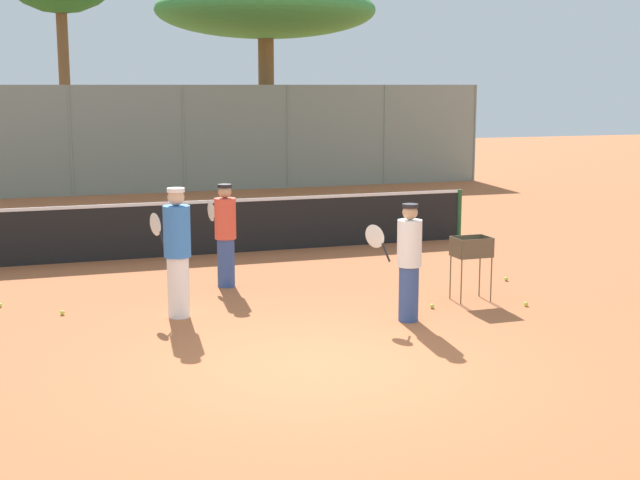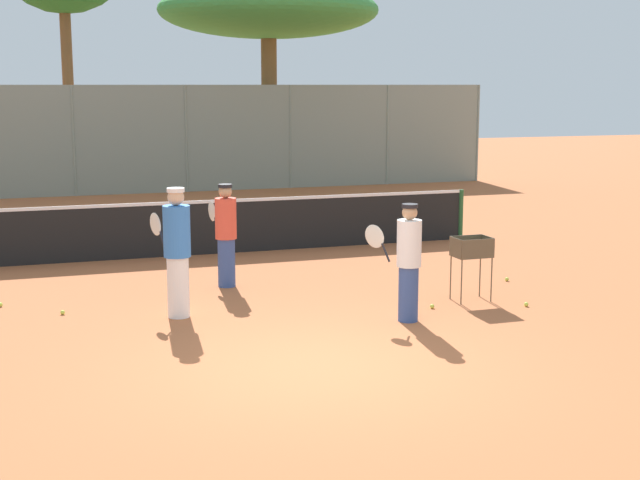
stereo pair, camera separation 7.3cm
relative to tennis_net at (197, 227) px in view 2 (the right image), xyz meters
name	(u,v)px [view 2 (the right image)]	position (x,y,z in m)	size (l,w,h in m)	color
ground_plane	(317,367)	(0.00, -7.40, -0.56)	(80.00, 80.00, 0.00)	#B26038
tennis_net	(197,227)	(0.00, 0.00, 0.00)	(11.52, 0.10, 1.07)	#26592D
back_fence	(131,140)	(0.00, 10.43, 1.08)	(23.54, 0.08, 3.28)	gray
tree_1	(268,12)	(4.81, 12.16, 5.09)	(7.26, 7.26, 6.60)	brown
player_white_outfit	(408,261)	(1.87, -5.82, 0.31)	(0.69, 0.70, 1.66)	#334C8C
player_red_cap	(177,251)	(-1.15, -4.57, 0.41)	(0.51, 0.89, 1.86)	white
player_yellow_shirt	(226,234)	(-0.07, -2.87, 0.32)	(0.35, 0.89, 1.70)	#334C8C
ball_cart	(473,253)	(3.30, -5.03, 0.19)	(0.56, 0.41, 0.99)	brown
tennis_ball_0	(186,304)	(-0.95, -4.00, -0.53)	(0.07, 0.07, 0.07)	#D1E54C
tennis_ball_2	(432,306)	(2.51, -5.30, -0.53)	(0.07, 0.07, 0.07)	#D1E54C
tennis_ball_3	(185,287)	(-0.76, -2.86, -0.53)	(0.07, 0.07, 0.07)	#D1E54C
tennis_ball_4	(507,279)	(4.52, -4.00, -0.53)	(0.07, 0.07, 0.07)	#D1E54C
tennis_ball_6	(63,312)	(-2.73, -3.92, -0.53)	(0.07, 0.07, 0.07)	#D1E54C
tennis_ball_7	(0,305)	(-3.59, -3.15, -0.53)	(0.07, 0.07, 0.07)	#D1E54C
tennis_ball_8	(526,304)	(3.90, -5.64, -0.53)	(0.07, 0.07, 0.07)	#D1E54C
parked_car	(142,165)	(0.61, 12.87, 0.10)	(4.20, 1.70, 1.60)	#B2B7BC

